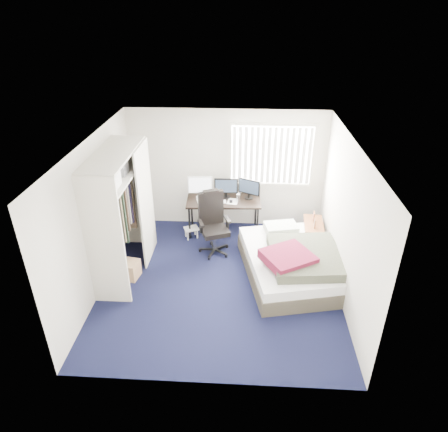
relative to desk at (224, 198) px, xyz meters
The scene contains 10 objects.
ground 1.92m from the desk, 88.78° to the right, with size 4.20×4.20×0.00m, color black.
room_shell 1.91m from the desk, 88.78° to the right, with size 4.20×4.20×4.20m.
window_assembly 1.28m from the desk, 16.98° to the left, with size 1.72×0.09×1.32m.
closet 2.29m from the desk, 137.67° to the right, with size 0.64×1.84×2.22m.
desk is the anchor object (origin of this frame).
office_chair 0.82m from the desk, 101.75° to the right, with size 0.74×0.74×1.23m.
footstool 0.94m from the desk, 153.72° to the right, with size 0.34×0.32×0.22m.
nightstand 1.87m from the desk, 14.33° to the right, with size 0.41×0.75×0.68m.
bed 2.04m from the desk, 48.68° to the right, with size 1.94×2.34×0.68m.
pine_box 2.42m from the desk, 133.47° to the right, with size 0.42×0.31×0.31m, color tan.
Camera 1 is at (0.40, -5.56, 4.33)m, focal length 32.00 mm.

